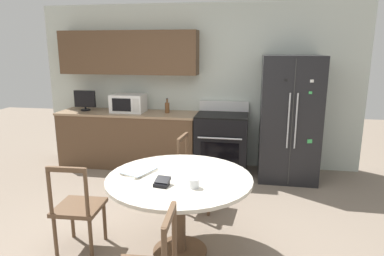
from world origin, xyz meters
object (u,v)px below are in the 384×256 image
(microwave, at_px, (128,103))
(dining_chair_far, at_px, (196,174))
(wallet, at_px, (162,182))
(oven_range, at_px, (222,143))
(refrigerator, at_px, (289,118))
(dining_chair_left, at_px, (78,208))
(candle_glass, at_px, (194,184))
(countertop_tv, at_px, (85,100))
(counter_bottle, at_px, (167,107))

(microwave, distance_m, dining_chair_far, 2.00)
(wallet, bearing_deg, oven_range, 83.64)
(refrigerator, bearing_deg, wallet, -117.47)
(dining_chair_left, bearing_deg, dining_chair_far, 45.79)
(dining_chair_left, height_order, wallet, dining_chair_left)
(oven_range, bearing_deg, candle_glass, -90.13)
(wallet, bearing_deg, candle_glass, 0.77)
(countertop_tv, bearing_deg, microwave, -0.06)
(oven_range, height_order, candle_glass, oven_range)
(microwave, distance_m, dining_chair_left, 2.55)
(oven_range, bearing_deg, microwave, 178.67)
(candle_glass, bearing_deg, counter_bottle, 108.84)
(microwave, xyz_separation_m, counter_bottle, (0.63, 0.05, -0.06))
(refrigerator, xyz_separation_m, counter_bottle, (-1.88, 0.16, 0.08))
(microwave, distance_m, wallet, 2.85)
(candle_glass, distance_m, wallet, 0.28)
(oven_range, bearing_deg, countertop_tv, 179.09)
(oven_range, height_order, wallet, oven_range)
(wallet, bearing_deg, refrigerator, 62.53)
(microwave, height_order, dining_chair_far, microwave)
(microwave, relative_size, wallet, 3.73)
(dining_chair_far, bearing_deg, counter_bottle, -148.24)
(dining_chair_left, relative_size, dining_chair_far, 1.00)
(microwave, bearing_deg, countertop_tv, 179.94)
(oven_range, xyz_separation_m, candle_glass, (-0.01, -2.51, 0.33))
(countertop_tv, height_order, dining_chair_far, countertop_tv)
(counter_bottle, height_order, candle_glass, counter_bottle)
(refrigerator, distance_m, countertop_tv, 3.27)
(oven_range, distance_m, counter_bottle, 1.04)
(refrigerator, bearing_deg, dining_chair_far, -133.34)
(counter_bottle, relative_size, dining_chair_left, 0.26)
(counter_bottle, bearing_deg, wallet, -76.77)
(oven_range, relative_size, countertop_tv, 3.03)
(countertop_tv, distance_m, counter_bottle, 1.39)
(refrigerator, bearing_deg, microwave, 177.54)
(refrigerator, xyz_separation_m, candle_glass, (-0.99, -2.44, -0.10))
(counter_bottle, distance_m, dining_chair_far, 1.67)
(dining_chair_left, relative_size, candle_glass, 10.18)
(microwave, bearing_deg, counter_bottle, 4.43)
(oven_range, distance_m, dining_chair_left, 2.67)
(microwave, height_order, countertop_tv, countertop_tv)
(countertop_tv, bearing_deg, candle_glass, -48.30)
(oven_range, xyz_separation_m, microwave, (-1.52, 0.04, 0.58))
(refrigerator, height_order, countertop_tv, refrigerator)
(countertop_tv, relative_size, dining_chair_far, 0.40)
(microwave, distance_m, counter_bottle, 0.64)
(microwave, relative_size, dining_chair_far, 0.58)
(microwave, height_order, counter_bottle, microwave)
(dining_chair_left, bearing_deg, wallet, -9.88)
(oven_range, distance_m, microwave, 1.63)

